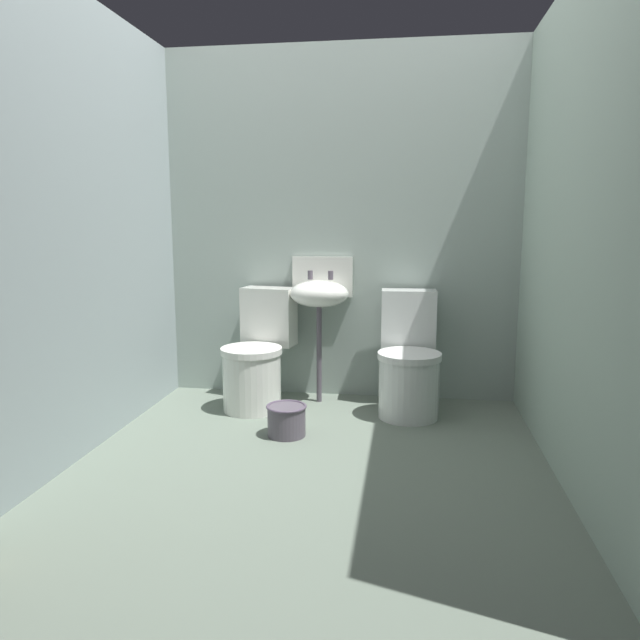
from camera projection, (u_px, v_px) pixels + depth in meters
ground_plane at (311, 471)px, 3.11m from camera, size 2.83×2.93×0.08m
wall_back at (341, 226)px, 4.18m from camera, size 2.83×0.10×2.40m
wall_left at (78, 228)px, 3.18m from camera, size 0.10×2.73×2.40m
wall_right at (580, 229)px, 2.82m from camera, size 0.10×2.73×2.40m
toilet_left at (257, 359)px, 4.01m from camera, size 0.47×0.65×0.78m
toilet_right at (409, 365)px, 3.87m from camera, size 0.42×0.60×0.78m
sink at (320, 293)px, 4.07m from camera, size 0.42×0.35×0.99m
bucket at (287, 420)px, 3.49m from camera, size 0.24×0.24×0.18m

